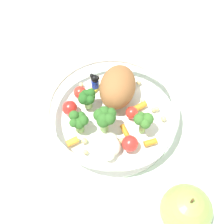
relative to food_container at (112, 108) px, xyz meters
The scene contains 4 objects.
ground_plane 0.04m from the food_container, 143.82° to the right, with size 2.40×2.40×0.00m, color silver.
food_container is the anchor object (origin of this frame).
loose_apple 0.23m from the food_container, 53.89° to the right, with size 0.08×0.08×0.09m.
folded_napkin 0.25m from the food_container, 136.34° to the left, with size 0.10×0.12×0.01m, color white.
Camera 1 is at (0.04, -0.33, 0.54)m, focal length 51.99 mm.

